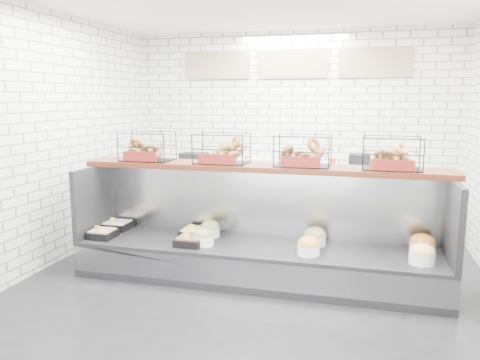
# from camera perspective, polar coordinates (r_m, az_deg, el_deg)

# --- Properties ---
(ground) EXTENTS (5.50, 5.50, 0.00)m
(ground) POSITION_cam_1_polar(r_m,az_deg,el_deg) (5.06, 1.21, -13.21)
(ground) COLOR black
(ground) RESTS_ON ground
(room_shell) EXTENTS (5.02, 5.51, 3.01)m
(room_shell) POSITION_cam_1_polar(r_m,az_deg,el_deg) (5.24, 2.88, 10.68)
(room_shell) COLOR white
(room_shell) RESTS_ON ground
(display_case) EXTENTS (4.00, 0.90, 1.20)m
(display_case) POSITION_cam_1_polar(r_m,az_deg,el_deg) (5.26, 2.22, -8.52)
(display_case) COLOR black
(display_case) RESTS_ON ground
(bagel_shelf) EXTENTS (4.10, 0.50, 0.40)m
(bagel_shelf) POSITION_cam_1_polar(r_m,az_deg,el_deg) (5.19, 2.62, 3.14)
(bagel_shelf) COLOR #3B150C
(bagel_shelf) RESTS_ON display_case
(prep_counter) EXTENTS (4.00, 0.60, 1.20)m
(prep_counter) POSITION_cam_1_polar(r_m,az_deg,el_deg) (7.20, 5.72, -2.31)
(prep_counter) COLOR #93969B
(prep_counter) RESTS_ON ground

